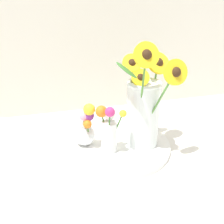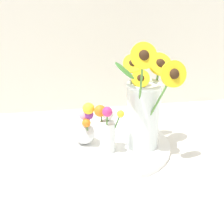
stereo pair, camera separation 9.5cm
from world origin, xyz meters
name	(u,v)px [view 1 (the left image)]	position (x,y,z in m)	size (l,w,h in m)	color
ground_plane	(114,154)	(0.00, 0.00, 0.00)	(6.00, 6.00, 0.00)	silver
serving_tray	(112,145)	(0.01, 0.05, 0.01)	(0.44, 0.44, 0.02)	white
mason_jar_sunflowers	(144,107)	(0.12, 0.02, 0.17)	(0.23, 0.22, 0.39)	silver
vase_small_center	(109,128)	(-0.02, 0.00, 0.11)	(0.10, 0.08, 0.18)	white
vase_bulb_right	(86,129)	(-0.09, 0.06, 0.09)	(0.08, 0.09, 0.17)	white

